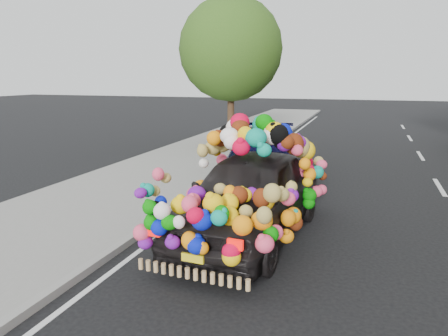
{
  "coord_description": "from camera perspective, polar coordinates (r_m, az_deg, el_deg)",
  "views": [
    {
      "loc": [
        1.63,
        -7.81,
        2.99
      ],
      "look_at": [
        -1.03,
        0.23,
        1.19
      ],
      "focal_mm": 35.0,
      "sensor_mm": 36.0,
      "label": 1
    }
  ],
  "objects": [
    {
      "name": "tree_near_sidewalk",
      "position": [
        18.17,
        0.93,
        15.26
      ],
      "size": [
        4.2,
        4.2,
        6.13
      ],
      "color": "#332114",
      "rests_on": "ground"
    },
    {
      "name": "sidewalk",
      "position": [
        10.23,
        -18.16,
        -5.25
      ],
      "size": [
        4.0,
        60.0,
        0.12
      ],
      "primitive_type": "cube",
      "color": "gray",
      "rests_on": "ground"
    },
    {
      "name": "kerb",
      "position": [
        9.24,
        -8.3,
        -6.58
      ],
      "size": [
        0.15,
        60.0,
        0.13
      ],
      "primitive_type": "cube",
      "color": "gray",
      "rests_on": "ground"
    },
    {
      "name": "plush_art_car",
      "position": [
        8.11,
        3.46,
        -1.11
      ],
      "size": [
        2.64,
        5.04,
        2.24
      ],
      "rotation": [
        0.0,
        0.0,
        -0.09
      ],
      "color": "black",
      "rests_on": "ground"
    },
    {
      "name": "navy_sedan",
      "position": [
        12.84,
        5.11,
        1.8
      ],
      "size": [
        2.82,
        5.27,
        1.45
      ],
      "primitive_type": "imported",
      "rotation": [
        0.0,
        0.0,
        0.16
      ],
      "color": "black",
      "rests_on": "ground"
    },
    {
      "name": "ground",
      "position": [
        8.52,
        6.18,
        -8.62
      ],
      "size": [
        100.0,
        100.0,
        0.0
      ],
      "primitive_type": "plane",
      "color": "black",
      "rests_on": "ground"
    }
  ]
}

